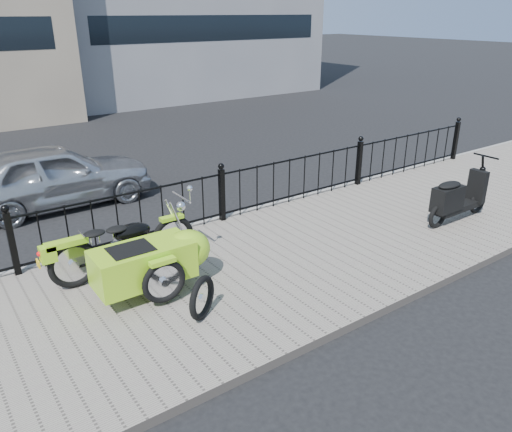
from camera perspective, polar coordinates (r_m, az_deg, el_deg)
ground at (r=8.22m, az=0.98°, el=-4.06°), size 120.00×120.00×0.00m
sidewalk at (r=7.84m, az=3.15°, el=-4.99°), size 30.00×3.80×0.12m
curb at (r=9.29m, az=-4.29°, el=-0.49°), size 30.00×0.10×0.12m
iron_fence at (r=8.98m, az=-3.92°, el=2.32°), size 14.11×0.11×1.08m
motorcycle_sidecar at (r=6.92m, az=-11.87°, el=-4.46°), size 2.28×1.48×0.98m
scooter at (r=9.60m, az=21.92°, el=1.85°), size 1.67×0.49×1.13m
spare_tire at (r=6.24m, az=-6.19°, el=-9.28°), size 0.52×0.37×0.57m
sedan_car at (r=10.70m, az=-22.07°, el=4.31°), size 3.75×1.52×1.28m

